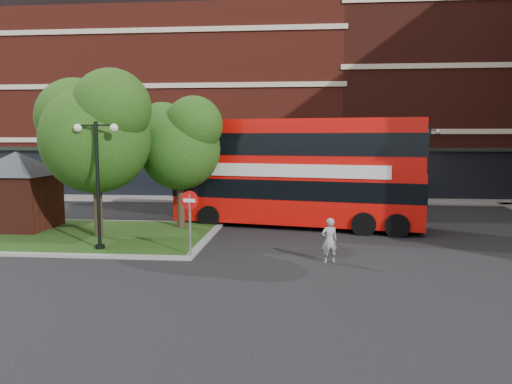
# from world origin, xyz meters

# --- Properties ---
(ground) EXTENTS (120.00, 120.00, 0.00)m
(ground) POSITION_xyz_m (0.00, 0.00, 0.00)
(ground) COLOR black
(ground) RESTS_ON ground
(pavement_far) EXTENTS (44.00, 3.00, 0.12)m
(pavement_far) POSITION_xyz_m (0.00, 16.50, 0.06)
(pavement_far) COLOR slate
(pavement_far) RESTS_ON ground
(terrace_far_left) EXTENTS (26.00, 12.00, 14.00)m
(terrace_far_left) POSITION_xyz_m (-8.00, 24.00, 7.00)
(terrace_far_left) COLOR maroon
(terrace_far_left) RESTS_ON ground
(terrace_far_right) EXTENTS (18.00, 12.00, 16.00)m
(terrace_far_right) POSITION_xyz_m (14.00, 24.00, 8.00)
(terrace_far_right) COLOR #471911
(terrace_far_right) RESTS_ON ground
(traffic_island) EXTENTS (12.60, 7.60, 0.15)m
(traffic_island) POSITION_xyz_m (-8.00, 3.00, 0.07)
(traffic_island) COLOR gray
(traffic_island) RESTS_ON ground
(kiosk) EXTENTS (6.51, 6.51, 3.60)m
(kiosk) POSITION_xyz_m (-11.00, 4.00, 2.32)
(kiosk) COLOR #471911
(kiosk) RESTS_ON traffic_island
(tree_island_west) EXTENTS (5.40, 4.71, 7.21)m
(tree_island_west) POSITION_xyz_m (-6.60, 2.58, 4.79)
(tree_island_west) COLOR #2D2116
(tree_island_west) RESTS_ON ground
(tree_island_east) EXTENTS (4.46, 3.90, 6.29)m
(tree_island_east) POSITION_xyz_m (-3.58, 5.06, 4.24)
(tree_island_east) COLOR #2D2116
(tree_island_east) RESTS_ON ground
(lamp_island) EXTENTS (1.72, 0.36, 5.00)m
(lamp_island) POSITION_xyz_m (-5.50, 0.20, 2.83)
(lamp_island) COLOR black
(lamp_island) RESTS_ON ground
(lamp_far_left) EXTENTS (1.72, 0.36, 5.00)m
(lamp_far_left) POSITION_xyz_m (2.00, 14.50, 2.83)
(lamp_far_left) COLOR black
(lamp_far_left) RESTS_ON ground
(lamp_far_right) EXTENTS (1.72, 0.36, 5.00)m
(lamp_far_right) POSITION_xyz_m (10.00, 14.50, 2.83)
(lamp_far_right) COLOR black
(lamp_far_right) RESTS_ON ground
(bus) EXTENTS (12.41, 5.12, 4.62)m
(bus) POSITION_xyz_m (1.96, 6.55, 3.03)
(bus) COLOR red
(bus) RESTS_ON ground
(woman) EXTENTS (0.66, 0.52, 1.59)m
(woman) POSITION_xyz_m (3.20, -0.58, 0.80)
(woman) COLOR gray
(woman) RESTS_ON ground
(car_silver) EXTENTS (4.34, 1.90, 1.45)m
(car_silver) POSITION_xyz_m (-3.86, 16.00, 0.73)
(car_silver) COLOR #B4B7BC
(car_silver) RESTS_ON ground
(car_white) EXTENTS (4.73, 1.80, 1.54)m
(car_white) POSITION_xyz_m (3.88, 16.00, 0.77)
(car_white) COLOR white
(car_white) RESTS_ON ground
(no_entry_sign) EXTENTS (0.67, 0.26, 2.49)m
(no_entry_sign) POSITION_xyz_m (-1.80, -0.50, 1.78)
(no_entry_sign) COLOR slate
(no_entry_sign) RESTS_ON ground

